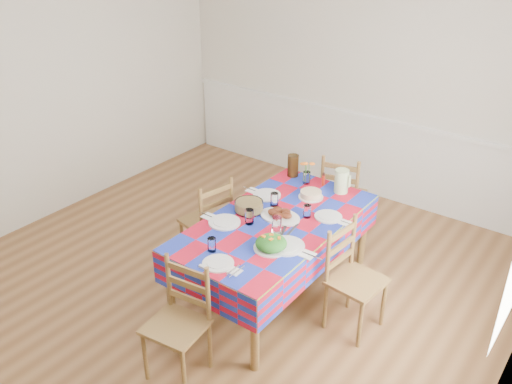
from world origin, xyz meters
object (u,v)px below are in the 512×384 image
green_pitcher (341,181)px  chair_right (352,279)px  chair_near (179,323)px  meat_platter (280,215)px  chair_left (209,222)px  chair_far (342,196)px  tea_pitcher (293,166)px  dining_table (275,228)px

green_pitcher → chair_right: 0.99m
chair_near → chair_right: bearing=50.4°
meat_platter → chair_left: bearing=-174.5°
green_pitcher → chair_far: 0.55m
green_pitcher → chair_left: green_pitcher is taller
meat_platter → green_pitcher: size_ratio=1.64×
tea_pitcher → chair_near: (0.33, -1.89, -0.38)m
dining_table → tea_pitcher: 0.86m
chair_near → chair_far: (0.01, 2.24, 0.02)m
chair_near → chair_far: bearing=82.4°
meat_platter → chair_far: bearing=89.8°
tea_pitcher → dining_table: bearing=-66.3°
green_pitcher → chair_left: 1.22m
dining_table → green_pitcher: (0.18, 0.75, 0.18)m
tea_pitcher → chair_right: size_ratio=0.24×
dining_table → chair_right: 0.73m
meat_platter → chair_right: 0.76m
green_pitcher → tea_pitcher: bearing=177.5°
meat_platter → chair_left: size_ratio=0.40×
chair_near → chair_left: 1.32m
dining_table → tea_pitcher: size_ratio=8.62×
green_pitcher → chair_near: size_ratio=0.25×
meat_platter → chair_near: 1.22m
dining_table → meat_platter: bearing=86.2°
dining_table → chair_left: (-0.71, -0.01, -0.19)m
meat_platter → tea_pitcher: 0.79m
green_pitcher → tea_pitcher: green_pitcher is taller
chair_left → chair_right: (1.42, 0.01, -0.00)m
green_pitcher → chair_near: 1.92m
chair_near → dining_table: bearing=82.5°
tea_pitcher → chair_right: bearing=-36.2°
dining_table → chair_near: chair_near is taller
chair_left → green_pitcher: bearing=142.4°
dining_table → chair_left: chair_left is taller
tea_pitcher → green_pitcher: bearing=-2.5°
chair_far → chair_left: (-0.72, -1.13, -0.01)m
chair_near → chair_left: bearing=115.1°
green_pitcher → chair_left: bearing=-139.5°
meat_platter → chair_left: 0.77m
meat_platter → tea_pitcher: bearing=115.7°
green_pitcher → chair_right: size_ratio=0.24×
meat_platter → tea_pitcher: (-0.34, 0.71, 0.08)m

